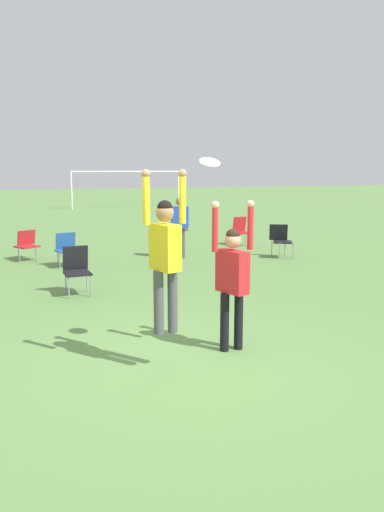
{
  "coord_description": "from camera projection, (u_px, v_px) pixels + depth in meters",
  "views": [
    {
      "loc": [
        -2.08,
        -5.56,
        2.4
      ],
      "look_at": [
        0.23,
        0.39,
        1.3
      ],
      "focal_mm": 35.0,
      "sensor_mm": 36.0,
      "label": 1
    }
  ],
  "objects": [
    {
      "name": "ground_plane",
      "position": [
        186.0,
        364.0,
        6.26
      ],
      "size": [
        120.0,
        120.0,
        0.0
      ],
      "primitive_type": "plane",
      "color": "#608C47"
    },
    {
      "name": "person_jumping",
      "position": [
        165.0,
        249.0,
        5.84
      ],
      "size": [
        0.54,
        0.43,
        1.95
      ],
      "rotation": [
        0.0,
        0.0,
        1.87
      ],
      "color": "#4C4C51",
      "rests_on": "ground_plane"
    },
    {
      "name": "person_defending",
      "position": [
        232.0,
        273.0,
        6.58
      ],
      "size": [
        0.61,
        0.5,
        2.01
      ],
      "rotation": [
        0.0,
        0.0,
        -1.27
      ],
      "color": "black",
      "rests_on": "ground_plane"
    },
    {
      "name": "frisbee",
      "position": [
        210.0,
        162.0,
        5.98
      ],
      "size": [
        0.26,
        0.24,
        0.12
      ],
      "color": "white"
    },
    {
      "name": "camping_chair_0",
      "position": [
        27.0,
        243.0,
        13.4
      ],
      "size": [
        0.7,
        0.76,
        0.8
      ],
      "rotation": [
        0.0,
        0.0,
        3.65
      ],
      "color": "gray",
      "rests_on": "ground_plane"
    },
    {
      "name": "camping_chair_2",
      "position": [
        241.0,
        229.0,
        16.01
      ],
      "size": [
        0.57,
        0.61,
        0.92
      ],
      "rotation": [
        0.0,
        0.0,
        3.31
      ],
      "color": "gray",
      "rests_on": "ground_plane"
    },
    {
      "name": "camping_chair_3",
      "position": [
        67.0,
        247.0,
        12.48
      ],
      "size": [
        0.59,
        0.63,
        0.85
      ],
      "rotation": [
        0.0,
        0.0,
        3.35
      ],
      "color": "gray",
      "rests_on": "ground_plane"
    },
    {
      "name": "camping_chair_4",
      "position": [
        281.0,
        238.0,
        13.85
      ],
      "size": [
        0.68,
        0.75,
        0.91
      ],
      "rotation": [
        0.0,
        0.0,
        2.62
      ],
      "color": "gray",
      "rests_on": "ground_plane"
    },
    {
      "name": "camping_chair_5",
      "position": [
        77.0,
        267.0,
        9.69
      ],
      "size": [
        0.5,
        0.55,
        0.95
      ],
      "rotation": [
        0.0,
        0.0,
        3.18
      ],
      "color": "gray",
      "rests_on": "ground_plane"
    },
    {
      "name": "person_spectator_near",
      "position": [
        180.0,
        221.0,
        13.6
      ],
      "size": [
        0.54,
        0.31,
        1.72
      ],
      "rotation": [
        0.0,
        0.0,
        -0.31
      ],
      "color": "#4C4C51",
      "rests_on": "ground_plane"
    },
    {
      "name": "soccer_goal",
      "position": [
        127.0,
        179.0,
        31.87
      ],
      "size": [
        7.1,
        0.1,
        2.35
      ],
      "color": "white",
      "rests_on": "ground_plane"
    }
  ]
}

